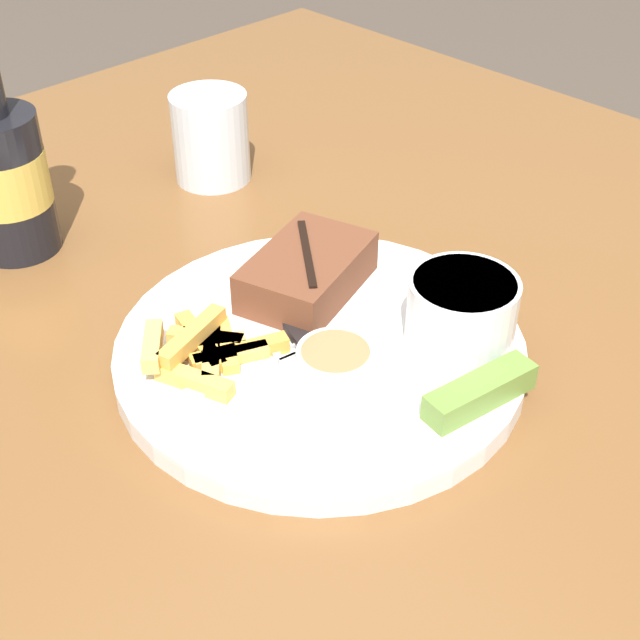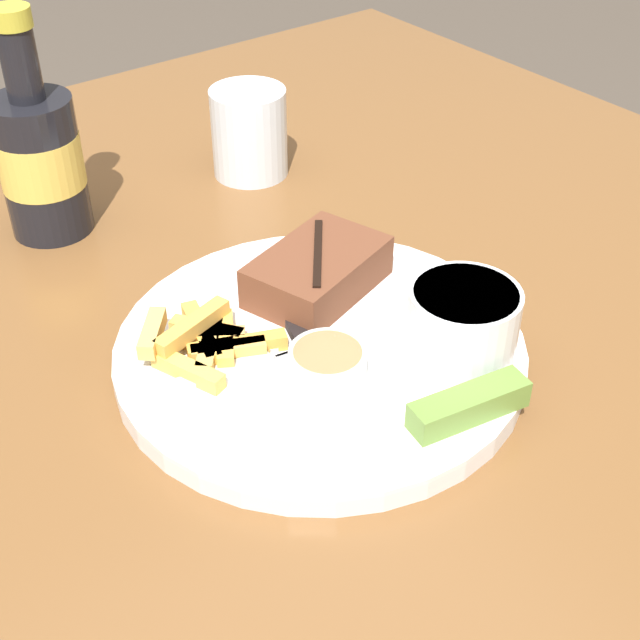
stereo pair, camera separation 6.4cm
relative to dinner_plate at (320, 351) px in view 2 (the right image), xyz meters
name	(u,v)px [view 2 (the right image)]	position (x,y,z in m)	size (l,w,h in m)	color
dining_table	(320,435)	(0.00, 0.00, -0.09)	(1.11, 1.20, 0.72)	brown
dinner_plate	(320,351)	(0.00, 0.00, 0.00)	(0.30, 0.30, 0.02)	white
steak_portion	(318,272)	(0.04, 0.05, 0.03)	(0.13, 0.10, 0.04)	brown
fries_pile	(207,341)	(-0.07, 0.04, 0.02)	(0.10, 0.09, 0.02)	#EEB045
coleslaw_cup	(463,320)	(0.07, -0.07, 0.04)	(0.08, 0.08, 0.05)	white
dipping_sauce_cup	(328,364)	(-0.02, -0.04, 0.02)	(0.05, 0.05, 0.03)	silver
pickle_spear	(469,405)	(0.03, -0.12, 0.02)	(0.09, 0.04, 0.02)	olive
fork_utensil	(219,372)	(-0.08, 0.01, 0.01)	(0.13, 0.04, 0.00)	#B7B7BC
knife_utensil	(289,313)	(0.00, 0.04, 0.01)	(0.07, 0.16, 0.01)	#B7B7BC
beer_bottle	(40,157)	(-0.08, 0.30, 0.06)	(0.07, 0.07, 0.20)	black
drinking_glass	(249,132)	(0.13, 0.28, 0.03)	(0.07, 0.07, 0.09)	silver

